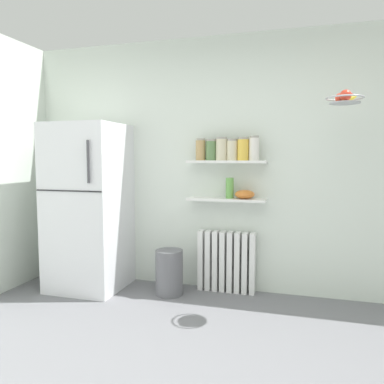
{
  "coord_description": "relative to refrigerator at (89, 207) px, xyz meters",
  "views": [
    {
      "loc": [
        0.71,
        -1.85,
        1.38
      ],
      "look_at": [
        -0.3,
        1.6,
        1.05
      ],
      "focal_mm": 35.62,
      "sensor_mm": 36.0,
      "label": 1
    }
  ],
  "objects": [
    {
      "name": "ground_plane",
      "position": [
        1.44,
        -1.15,
        -0.86
      ],
      "size": [
        7.04,
        7.04,
        0.0
      ],
      "primitive_type": "plane",
      "color": "slate"
    },
    {
      "name": "back_wall",
      "position": [
        1.44,
        0.4,
        0.44
      ],
      "size": [
        7.04,
        0.1,
        2.6
      ],
      "primitive_type": "cube",
      "color": "silver",
      "rests_on": "ground_plane"
    },
    {
      "name": "refrigerator",
      "position": [
        0.0,
        0.0,
        0.0
      ],
      "size": [
        0.73,
        0.74,
        1.72
      ],
      "color": "silver",
      "rests_on": "ground_plane"
    },
    {
      "name": "radiator",
      "position": [
        1.42,
        0.27,
        -0.55
      ],
      "size": [
        0.59,
        0.12,
        0.62
      ],
      "color": "white",
      "rests_on": "ground_plane"
    },
    {
      "name": "wall_shelf_lower",
      "position": [
        1.42,
        0.24,
        0.1
      ],
      "size": [
        0.79,
        0.22,
        0.02
      ],
      "primitive_type": "cube",
      "color": "white"
    },
    {
      "name": "wall_shelf_upper",
      "position": [
        1.42,
        0.24,
        0.47
      ],
      "size": [
        0.79,
        0.22,
        0.02
      ],
      "primitive_type": "cube",
      "color": "white"
    },
    {
      "name": "storage_jar_0",
      "position": [
        1.15,
        0.24,
        0.6
      ],
      "size": [
        0.1,
        0.1,
        0.22
      ],
      "color": "tan",
      "rests_on": "wall_shelf_upper"
    },
    {
      "name": "storage_jar_1",
      "position": [
        1.26,
        0.24,
        0.59
      ],
      "size": [
        0.1,
        0.1,
        0.21
      ],
      "color": "#5B7F4C",
      "rests_on": "wall_shelf_upper"
    },
    {
      "name": "storage_jar_2",
      "position": [
        1.37,
        0.24,
        0.6
      ],
      "size": [
        0.12,
        0.12,
        0.23
      ],
      "color": "beige",
      "rests_on": "wall_shelf_upper"
    },
    {
      "name": "storage_jar_3",
      "position": [
        1.47,
        0.24,
        0.59
      ],
      "size": [
        0.11,
        0.11,
        0.21
      ],
      "color": "beige",
      "rests_on": "wall_shelf_upper"
    },
    {
      "name": "storage_jar_4",
      "position": [
        1.58,
        0.24,
        0.6
      ],
      "size": [
        0.11,
        0.11,
        0.23
      ],
      "color": "yellow",
      "rests_on": "wall_shelf_upper"
    },
    {
      "name": "storage_jar_5",
      "position": [
        1.69,
        0.24,
        0.6
      ],
      "size": [
        0.1,
        0.1,
        0.24
      ],
      "color": "silver",
      "rests_on": "wall_shelf_upper"
    },
    {
      "name": "vase",
      "position": [
        1.45,
        0.24,
        0.21
      ],
      "size": [
        0.08,
        0.08,
        0.2
      ],
      "primitive_type": "cylinder",
      "color": "#66A84C",
      "rests_on": "wall_shelf_lower"
    },
    {
      "name": "shelf_bowl",
      "position": [
        1.6,
        0.24,
        0.15
      ],
      "size": [
        0.19,
        0.19,
        0.09
      ],
      "primitive_type": "ellipsoid",
      "color": "orange",
      "rests_on": "wall_shelf_lower"
    },
    {
      "name": "trash_bin",
      "position": [
        0.88,
        0.02,
        -0.63
      ],
      "size": [
        0.28,
        0.28,
        0.45
      ],
      "primitive_type": "cylinder",
      "color": "slate",
      "rests_on": "ground_plane"
    },
    {
      "name": "hanging_fruit_basket",
      "position": [
        2.46,
        -0.15,
        0.99
      ],
      "size": [
        0.3,
        0.3,
        0.1
      ],
      "color": "#B2B2B7"
    }
  ]
}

